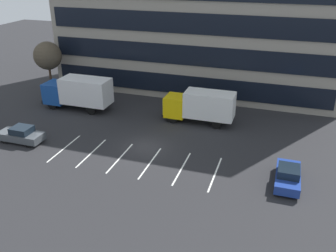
% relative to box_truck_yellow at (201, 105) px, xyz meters
% --- Properties ---
extents(ground_plane, '(120.00, 120.00, 0.00)m').
position_rel_box_truck_yellow_xyz_m(ground_plane, '(-3.42, -6.93, -1.93)').
color(ground_plane, '#262628').
extents(office_building, '(35.04, 10.65, 21.60)m').
position_rel_box_truck_yellow_xyz_m(office_building, '(-3.42, 11.02, 8.88)').
color(office_building, gray).
rests_on(office_building, ground_plane).
extents(lot_markings, '(14.14, 5.40, 0.01)m').
position_rel_box_truck_yellow_xyz_m(lot_markings, '(-3.42, -9.52, -1.92)').
color(lot_markings, silver).
rests_on(lot_markings, ground_plane).
extents(box_truck_yellow, '(7.38, 2.44, 3.42)m').
position_rel_box_truck_yellow_xyz_m(box_truck_yellow, '(0.00, 0.00, 0.00)').
color(box_truck_yellow, yellow).
rests_on(box_truck_yellow, ground_plane).
extents(box_truck_blue, '(7.98, 2.64, 3.70)m').
position_rel_box_truck_yellow_xyz_m(box_truck_blue, '(-14.05, -0.60, 0.16)').
color(box_truck_blue, '#194799').
rests_on(box_truck_blue, ground_plane).
extents(sedan_navy, '(1.82, 4.35, 1.56)m').
position_rel_box_truck_yellow_xyz_m(sedan_navy, '(9.11, -9.21, -1.19)').
color(sedan_navy, navy).
rests_on(sedan_navy, ground_plane).
extents(sedan_charcoal, '(4.30, 1.80, 1.54)m').
position_rel_box_truck_yellow_xyz_m(sedan_charcoal, '(-14.94, -9.62, -1.20)').
color(sedan_charcoal, '#474C51').
rests_on(sedan_charcoal, ground_plane).
extents(bare_tree, '(3.46, 3.46, 6.50)m').
position_rel_box_truck_yellow_xyz_m(bare_tree, '(-20.42, 3.37, 2.82)').
color(bare_tree, '#473323').
rests_on(bare_tree, ground_plane).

